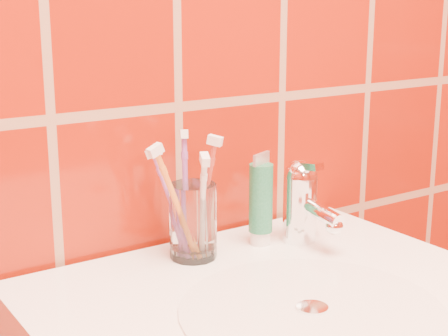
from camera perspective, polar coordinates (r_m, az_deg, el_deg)
glass_tumbler at (r=0.91m, az=-2.59°, el=-4.44°), size 0.08×0.08×0.10m
toothpaste_tube at (r=0.96m, az=3.07°, el=-2.85°), size 0.04×0.03×0.13m
faucet at (r=0.97m, az=6.50°, el=-2.55°), size 0.05×0.11×0.12m
toothbrush_0 at (r=0.89m, az=-1.83°, el=-3.34°), size 0.08×0.12×0.17m
toothbrush_1 at (r=0.88m, az=-3.91°, el=-3.07°), size 0.10×0.10×0.17m
toothbrush_2 at (r=0.92m, az=-3.22°, el=-2.17°), size 0.07×0.09×0.18m
toothbrush_3 at (r=0.91m, az=-1.58°, el=-2.43°), size 0.08×0.09×0.18m
toothbrush_4 at (r=0.91m, az=-4.32°, el=-3.03°), size 0.11×0.13×0.17m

